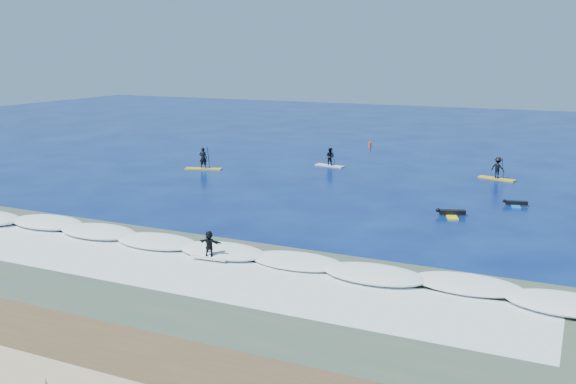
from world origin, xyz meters
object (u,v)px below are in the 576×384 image
at_px(sup_paddler_left, 203,161).
at_px(prone_paddler_near, 451,213).
at_px(sup_paddler_center, 330,158).
at_px(wave_surfer, 209,246).
at_px(prone_paddler_far, 515,204).
at_px(marker_buoy, 370,144).
at_px(sup_paddler_right, 498,169).

bearing_deg(sup_paddler_left, prone_paddler_near, -35.60).
relative_size(sup_paddler_center, wave_surfer, 1.44).
xyz_separation_m(prone_paddler_far, marker_buoy, (-16.73, 20.61, 0.17)).
relative_size(sup_paddler_right, prone_paddler_far, 1.44).
distance_m(wave_surfer, marker_buoy, 39.08).
xyz_separation_m(sup_paddler_left, marker_buoy, (9.03, 18.17, -0.38)).
distance_m(sup_paddler_left, sup_paddler_center, 11.08).
relative_size(sup_paddler_left, prone_paddler_far, 1.54).
bearing_deg(sup_paddler_right, prone_paddler_far, -58.13).
height_order(prone_paddler_near, wave_surfer, wave_surfer).
height_order(prone_paddler_far, marker_buoy, marker_buoy).
height_order(wave_surfer, marker_buoy, wave_surfer).
bearing_deg(sup_paddler_center, sup_paddler_left, -136.67).
xyz_separation_m(prone_paddler_near, marker_buoy, (-13.39, 25.00, 0.15)).
relative_size(sup_paddler_center, marker_buoy, 3.88).
relative_size(wave_surfer, marker_buoy, 2.70).
distance_m(sup_paddler_right, marker_buoy, 18.74).
xyz_separation_m(sup_paddler_center, prone_paddler_near, (13.14, -12.89, -0.54)).
xyz_separation_m(sup_paddler_left, sup_paddler_right, (23.47, 6.23, 0.11)).
bearing_deg(sup_paddler_left, marker_buoy, 44.92).
distance_m(sup_paddler_right, prone_paddler_near, 13.12).
height_order(prone_paddler_near, marker_buoy, marker_buoy).
distance_m(sup_paddler_left, prone_paddler_far, 25.88).
bearing_deg(prone_paddler_far, marker_buoy, 25.68).
relative_size(sup_paddler_center, prone_paddler_near, 1.17).
height_order(sup_paddler_left, prone_paddler_near, sup_paddler_left).
bearing_deg(sup_paddler_left, sup_paddler_center, 14.47).
bearing_deg(sup_paddler_right, sup_paddler_left, -148.06).
bearing_deg(wave_surfer, prone_paddler_near, 52.48).
distance_m(prone_paddler_far, marker_buoy, 26.54).
bearing_deg(prone_paddler_near, prone_paddler_far, -57.81).
bearing_deg(sup_paddler_left, prone_paddler_far, -24.05).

